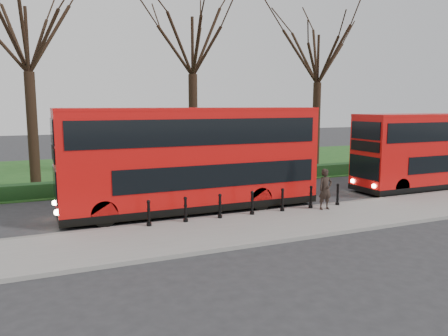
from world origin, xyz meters
name	(u,v)px	position (x,y,z in m)	size (l,w,h in m)	color
ground	(225,212)	(0.00, 0.00, 0.00)	(120.00, 120.00, 0.00)	#28282B
pavement	(255,227)	(0.00, -3.00, 0.07)	(60.00, 4.00, 0.15)	gray
kerb	(234,216)	(0.00, -1.00, 0.07)	(60.00, 0.25, 0.16)	slate
grass_verge	(148,169)	(0.00, 15.00, 0.03)	(60.00, 18.00, 0.06)	#194818
hedge	(180,181)	(0.00, 6.80, 0.40)	(60.00, 0.90, 0.80)	black
yellow_line_outer	(232,216)	(0.00, -0.70, 0.01)	(60.00, 0.10, 0.01)	yellow
yellow_line_inner	(230,215)	(0.00, -0.50, 0.01)	(60.00, 0.10, 0.01)	yellow
tree_left	(26,32)	(-8.00, 10.00, 9.02)	(7.94, 7.94, 12.41)	black
tree_mid	(192,39)	(2.00, 10.00, 9.19)	(8.09, 8.09, 12.64)	black
tree_right	(318,54)	(12.00, 10.00, 8.73)	(7.68, 7.68, 12.01)	black
bollard_row	(252,203)	(0.69, -1.35, 0.65)	(9.38, 0.15, 1.00)	black
bus_lead	(192,159)	(-1.24, 0.99, 2.42)	(12.05, 2.76, 4.80)	red
bus_rear	(438,151)	(14.05, 0.55, 2.22)	(11.09, 2.55, 4.41)	red
pedestrian	(325,189)	(4.21, -1.84, 1.09)	(0.69, 0.45, 1.89)	black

